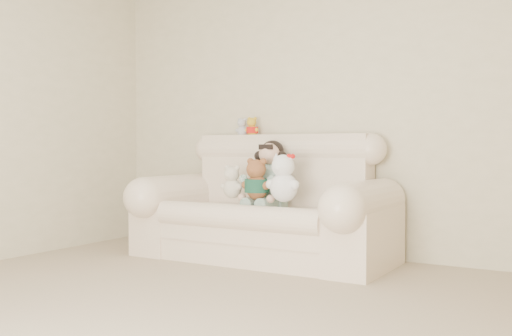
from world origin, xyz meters
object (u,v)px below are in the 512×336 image
object	(u,v)px
brown_teddy	(257,175)
cream_teddy	(232,179)
seated_child	(270,173)
white_cat	(284,173)
sofa	(262,196)

from	to	relation	value
brown_teddy	cream_teddy	xyz separation A→B (m)	(-0.25, 0.02, -0.04)
seated_child	white_cat	world-z (taller)	seated_child
sofa	seated_child	size ratio (longest dim) A/B	3.72
sofa	seated_child	xyz separation A→B (m)	(0.03, 0.08, 0.19)
sofa	white_cat	bearing A→B (deg)	-28.38
white_cat	cream_teddy	xyz separation A→B (m)	(-0.50, 0.05, -0.06)
sofa	white_cat	world-z (taller)	sofa
sofa	brown_teddy	xyz separation A→B (m)	(0.02, -0.12, 0.18)
brown_teddy	cream_teddy	distance (m)	0.25
brown_teddy	white_cat	xyz separation A→B (m)	(0.26, -0.03, 0.03)
seated_child	white_cat	size ratio (longest dim) A/B	1.28
seated_child	brown_teddy	bearing A→B (deg)	-98.12
white_cat	cream_teddy	world-z (taller)	white_cat
white_cat	cream_teddy	size ratio (longest dim) A/B	1.39
cream_teddy	white_cat	bearing A→B (deg)	-7.39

